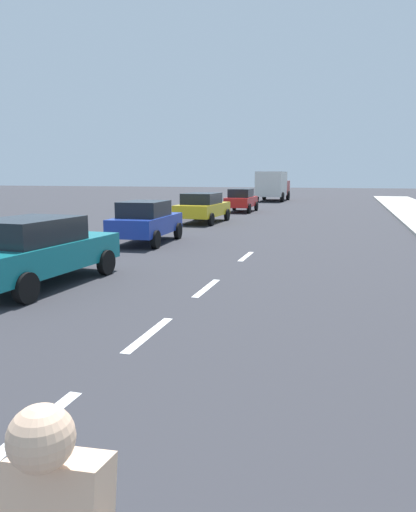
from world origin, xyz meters
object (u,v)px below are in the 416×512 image
object	(u,v)px
parked_car_teal	(34,249)
parked_car_yellow	(203,207)
parked_car_red	(241,200)
delivery_truck	(273,185)
parked_car_blue	(146,221)

from	to	relation	value
parked_car_teal	parked_car_yellow	bearing A→B (deg)	95.29
parked_car_yellow	parked_car_teal	bearing A→B (deg)	-86.39
parked_car_yellow	parked_car_red	distance (m)	7.97
delivery_truck	parked_car_yellow	bearing A→B (deg)	-89.90
parked_car_yellow	parked_car_blue	bearing A→B (deg)	-86.93
parked_car_teal	delivery_truck	distance (m)	37.80
parked_car_yellow	parked_car_red	bearing A→B (deg)	88.92
parked_car_blue	parked_car_teal	bearing A→B (deg)	-90.20
parked_car_blue	parked_car_red	xyz separation A→B (m)	(0.20, 16.03, -0.00)
parked_car_teal	parked_car_red	xyz separation A→B (m)	(-0.11, 23.26, -0.01)
parked_car_blue	parked_car_yellow	distance (m)	8.07
parked_car_red	delivery_truck	xyz separation A→B (m)	(-0.00, 14.54, 0.67)
parked_car_teal	parked_car_blue	bearing A→B (deg)	95.89
parked_car_teal	delivery_truck	xyz separation A→B (m)	(-0.11, 37.80, 0.66)
parked_car_yellow	parked_car_red	xyz separation A→B (m)	(0.39, 7.96, -0.01)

